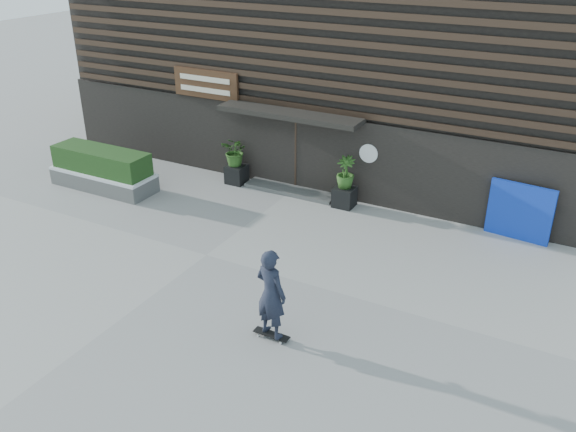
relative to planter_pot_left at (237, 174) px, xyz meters
The scene contains 12 objects.
ground 4.80m from the planter_pot_left, 66.64° to the right, with size 80.00×80.00×0.00m, color #A09D97.
entrance_step 1.93m from the planter_pot_left, ahead, with size 3.00×0.80×0.12m, color #484946.
planter_pot_left is the anchor object (origin of this frame).
bamboo_left 0.78m from the planter_pot_left, ahead, with size 0.86×0.75×0.96m, color #2D591E.
planter_pot_right 3.80m from the planter_pot_left, ahead, with size 0.60×0.60×0.60m, color black.
bamboo_right 3.88m from the planter_pot_left, ahead, with size 0.54×0.54×0.96m, color #2D591E.
raised_bed 4.21m from the planter_pot_left, 146.34° to the right, with size 3.50×1.20×0.50m, color #50504D.
snow_layer 4.22m from the planter_pot_left, 146.34° to the right, with size 3.50×1.20×0.08m, color white.
hedge 4.26m from the planter_pot_left, 146.34° to the right, with size 3.30×1.00×0.70m, color #1C3C16.
blue_tarp 8.68m from the planter_pot_left, ahead, with size 1.66×0.12×1.56m, color #0D2BAE.
building 6.94m from the planter_pot_left, 71.14° to the left, with size 18.00×11.00×8.00m.
skateboarder 8.32m from the planter_pot_left, 52.41° to the right, with size 0.79×0.61×2.03m.
Camera 1 is at (8.17, -10.76, 7.59)m, focal length 37.54 mm.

